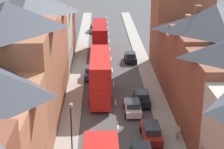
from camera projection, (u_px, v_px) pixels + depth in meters
name	position (u px, v px, depth m)	size (l,w,h in m)	color
pavement_left	(77.00, 79.00, 52.43)	(2.20, 104.00, 0.14)	#A8A399
pavement_right	(149.00, 78.00, 52.75)	(2.20, 104.00, 0.14)	#A8A399
centre_line_dashes	(114.00, 84.00, 50.73)	(0.14, 97.80, 0.01)	silver
terrace_row_left	(13.00, 81.00, 35.73)	(8.00, 68.38, 13.23)	#ADB2B7
double_decker_bus_lead	(100.00, 38.00, 63.33)	(2.74, 10.80, 5.30)	#B70F0F
double_decker_bus_mid_street	(100.00, 75.00, 45.84)	(2.74, 10.80, 5.30)	red
car_near_blue	(133.00, 107.00, 41.82)	(1.90, 4.12, 1.61)	silver
car_near_silver	(151.00, 132.00, 36.29)	(1.90, 4.49, 1.66)	maroon
car_parked_right_a	(94.00, 28.00, 79.88)	(1.90, 4.09, 1.58)	gray
car_mid_black	(142.00, 98.00, 44.22)	(1.90, 4.01, 1.69)	black
car_mid_white	(91.00, 72.00, 52.95)	(1.90, 4.34, 1.71)	navy
car_far_grey	(131.00, 57.00, 60.04)	(1.90, 3.94, 1.58)	black
pedestrian_mid_right	(178.00, 131.00, 36.06)	(0.36, 0.22, 1.61)	gray
street_lamp	(72.00, 131.00, 31.33)	(0.20, 1.12, 5.50)	black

